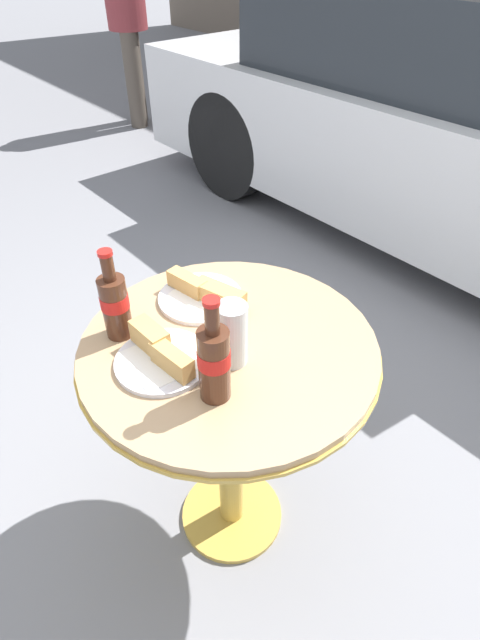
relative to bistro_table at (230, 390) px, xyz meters
name	(u,v)px	position (x,y,z in m)	size (l,w,h in m)	color
ground_plane	(232,515)	(0.00, 0.00, -0.61)	(30.00, 30.00, 0.00)	gray
bistro_table	(230,390)	(0.00, 0.00, 0.00)	(0.72, 0.72, 0.78)	gold
cola_bottle_left	(115,304)	(-0.19, -0.18, 0.25)	(0.07, 0.07, 0.23)	#4C2819
cola_bottle_right	(214,360)	(0.11, -0.13, 0.26)	(0.07, 0.07, 0.25)	#4C2819
drinking_glass	(232,337)	(0.05, -0.03, 0.23)	(0.07, 0.07, 0.15)	#C68923
lunch_plate_near	(161,355)	(-0.05, -0.16, 0.19)	(0.22, 0.22, 0.07)	white
lunch_plate_far	(203,294)	(-0.17, 0.06, 0.18)	(0.24, 0.22, 0.06)	white
pedestrian	(126,10)	(-3.67, 1.91, 0.32)	(0.34, 0.34, 1.65)	brown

